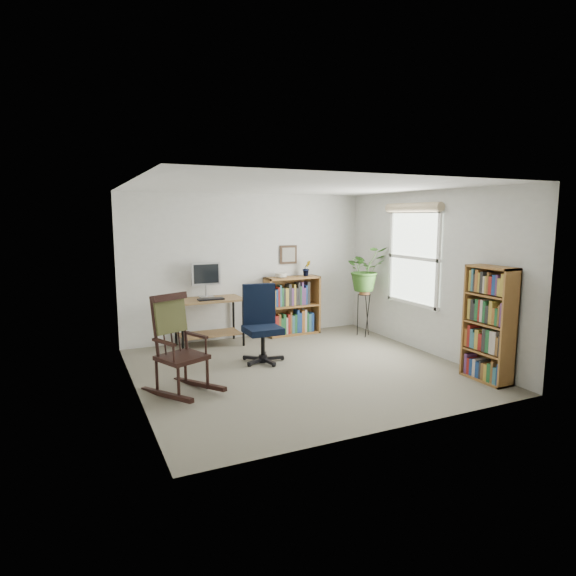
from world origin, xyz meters
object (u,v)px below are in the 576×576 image
office_chair (263,324)px  low_bookshelf (292,306)px  desk (209,322)px  tall_bookshelf (489,324)px  rocking_chair (182,344)px

office_chair → low_bookshelf: 1.67m
desk → tall_bookshelf: (2.69, -3.04, 0.34)m
rocking_chair → office_chair: bearing=5.6°
rocking_chair → tall_bookshelf: tall_bookshelf is taller
rocking_chair → low_bookshelf: (2.35, 2.00, -0.08)m
desk → office_chair: 1.26m
desk → office_chair: office_chair is taller
desk → rocking_chair: (-0.85, -1.88, 0.21)m
rocking_chair → desk: bearing=42.3°
desk → rocking_chair: size_ratio=0.90×
low_bookshelf → tall_bookshelf: size_ratio=0.70×
desk → rocking_chair: 2.08m
low_bookshelf → office_chair: bearing=-129.6°
desk → office_chair: size_ratio=0.95×
low_bookshelf → tall_bookshelf: bearing=-69.5°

